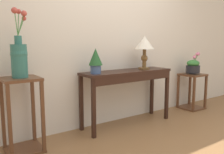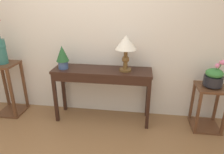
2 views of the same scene
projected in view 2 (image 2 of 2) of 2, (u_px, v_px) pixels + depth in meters
back_wall_with_art at (96, 22)px, 2.87m from camera, size 9.00×0.10×2.80m
console_table at (102, 77)px, 2.84m from camera, size 1.37×0.39×0.79m
table_lamp at (126, 45)px, 2.65m from camera, size 0.28×0.28×0.48m
potted_plant_on_console at (62, 56)px, 2.79m from camera, size 0.18×0.18×0.32m
pedestal_stand_left at (8, 89)px, 3.13m from camera, size 0.38×0.38×0.82m
flower_vase_tall_left at (0, 48)px, 2.89m from camera, size 0.18×0.17×0.72m
pedestal_stand_right at (208, 108)px, 2.79m from camera, size 0.38×0.38×0.63m
planter_bowl_wide_right at (214, 77)px, 2.62m from camera, size 0.24×0.24×0.38m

